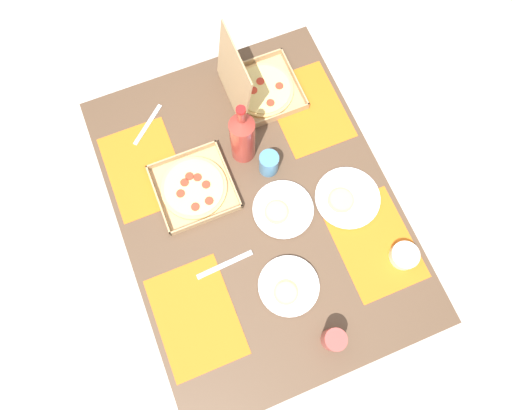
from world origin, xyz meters
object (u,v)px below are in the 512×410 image
plate_far_left (282,210)px  soda_bottle (242,137)px  condiment_bowl (404,256)px  cup_clear_right (269,163)px  plate_near_right (288,287)px  pizza_box_corner_right (257,87)px  plate_far_right (347,198)px  pizza_box_edge_far (194,188)px  cup_dark (334,340)px

plate_far_left → soda_bottle: soda_bottle is taller
soda_bottle → condiment_bowl: (-0.58, -0.37, -0.11)m
cup_clear_right → condiment_bowl: cup_clear_right is taller
plate_near_right → soda_bottle: bearing=-4.7°
pizza_box_corner_right → plate_near_right: pizza_box_corner_right is taller
plate_far_left → pizza_box_corner_right: bearing=-11.2°
plate_near_right → cup_clear_right: 0.45m
cup_clear_right → condiment_bowl: (-0.48, -0.31, -0.03)m
plate_far_right → cup_clear_right: bearing=45.0°
pizza_box_edge_far → plate_far_left: size_ratio=1.25×
plate_far_right → soda_bottle: 0.44m
condiment_bowl → plate_near_right: bearing=82.5°
plate_near_right → plate_far_right: 0.39m
pizza_box_corner_right → plate_far_left: bearing=168.8°
plate_far_left → soda_bottle: size_ratio=0.68×
pizza_box_edge_far → condiment_bowl: condiment_bowl is taller
pizza_box_corner_right → condiment_bowl: bearing=-163.8°
plate_near_right → cup_dark: size_ratio=2.16×
plate_far_left → condiment_bowl: 0.45m
cup_clear_right → condiment_bowl: bearing=-147.5°
pizza_box_corner_right → plate_far_left: (-0.48, 0.10, -0.04)m
cup_dark → condiment_bowl: cup_dark is taller
pizza_box_corner_right → plate_far_right: pizza_box_corner_right is taller
plate_far_left → soda_bottle: bearing=9.6°
condiment_bowl → soda_bottle: bearing=32.5°
condiment_bowl → plate_far_left: bearing=46.0°
soda_bottle → cup_clear_right: size_ratio=3.21×
plate_far_left → cup_clear_right: size_ratio=2.20×
pizza_box_edge_far → condiment_bowl: bearing=-130.9°
soda_bottle → condiment_bowl: bearing=-147.5°
pizza_box_corner_right → plate_near_right: 0.76m
plate_near_right → plate_far_right: size_ratio=0.89×
plate_near_right → pizza_box_corner_right: bearing=-14.0°
plate_far_right → soda_bottle: (0.32, 0.28, 0.12)m
pizza_box_edge_far → plate_far_left: (-0.20, -0.27, -0.00)m
plate_far_right → cup_dark: (-0.43, 0.26, 0.04)m
cup_clear_right → cup_dark: bearing=176.4°
pizza_box_corner_right → pizza_box_edge_far: pizza_box_corner_right is taller
soda_bottle → cup_dark: 0.75m
plate_near_right → plate_far_left: size_ratio=0.95×
pizza_box_corner_right → soda_bottle: size_ratio=0.95×
plate_far_left → plate_far_right: 0.24m
pizza_box_corner_right → cup_clear_right: bearing=165.7°
pizza_box_edge_far → plate_far_left: 0.33m
pizza_box_edge_far → condiment_bowl: (-0.51, -0.59, 0.01)m
soda_bottle → plate_far_right: bearing=-138.4°
pizza_box_corner_right → cup_dark: bearing=172.8°
pizza_box_corner_right → plate_far_left: pizza_box_corner_right is taller
plate_far_left → condiment_bowl: (-0.31, -0.33, 0.01)m
soda_bottle → pizza_box_edge_far: bearing=107.4°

